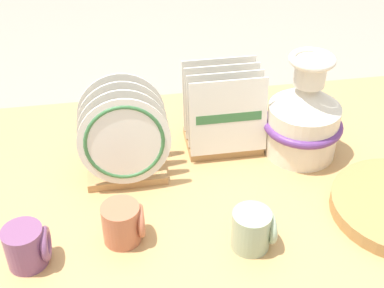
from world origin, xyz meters
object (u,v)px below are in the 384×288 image
mug_terracotta_glaze (124,223)px  ceramic_vase (304,116)px  dish_rack_round_plates (124,141)px  dish_rack_square_plates (223,118)px  mug_plum_glaze (28,246)px  mug_sage_glaze (253,229)px

mug_terracotta_glaze → ceramic_vase: bearing=26.8°
dish_rack_round_plates → mug_terracotta_glaze: dish_rack_round_plates is taller
dish_rack_square_plates → mug_plum_glaze: 0.63m
mug_terracotta_glaze → mug_plum_glaze: 0.21m
dish_rack_round_plates → mug_sage_glaze: (0.26, -0.30, -0.06)m
dish_rack_square_plates → mug_terracotta_glaze: dish_rack_square_plates is taller
ceramic_vase → dish_rack_square_plates: bearing=160.5°
mug_terracotta_glaze → mug_sage_glaze: bearing=-13.4°
dish_rack_round_plates → mug_sage_glaze: 0.41m
mug_terracotta_glaze → mug_sage_glaze: same height
ceramic_vase → mug_terracotta_glaze: ceramic_vase is taller
mug_plum_glaze → dish_rack_square_plates: bearing=35.6°
ceramic_vase → mug_plum_glaze: bearing=-157.8°
dish_rack_round_plates → mug_plum_glaze: (-0.23, -0.27, -0.06)m
ceramic_vase → mug_plum_glaze: 0.77m
dish_rack_round_plates → mug_sage_glaze: bearing=-48.9°
mug_sage_glaze → mug_plum_glaze: same height
mug_terracotta_glaze → mug_sage_glaze: (0.28, -0.07, 0.00)m
mug_sage_glaze → mug_plum_glaze: size_ratio=1.00×
ceramic_vase → mug_plum_glaze: size_ratio=3.07×
mug_sage_glaze → mug_plum_glaze: bearing=176.4°
mug_sage_glaze → mug_terracotta_glaze: bearing=166.6°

